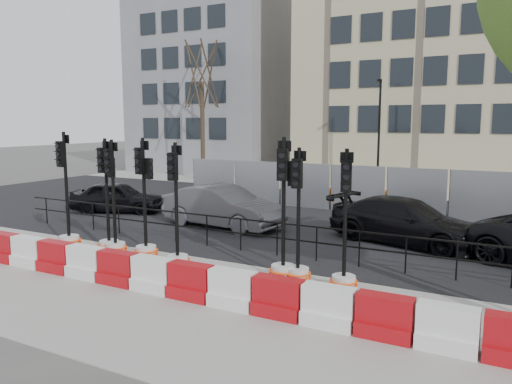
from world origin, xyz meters
The scene contains 22 objects.
ground centered at (0.00, 0.00, 0.00)m, with size 120.00×120.00×0.00m, color #51514C.
sidewalk_near centered at (0.00, -3.00, 0.01)m, with size 40.00×6.00×0.02m, color gray.
road centered at (0.00, 7.00, 0.01)m, with size 40.00×14.00×0.03m, color black.
sidewalk_far centered at (0.00, 16.00, 0.01)m, with size 40.00×4.00×0.02m, color gray.
building_grey centered at (-14.00, 21.99, 7.00)m, with size 11.00×9.06×14.00m.
building_cream centered at (2.00, 21.99, 9.00)m, with size 15.00×10.06×18.00m.
kerb_railing centered at (0.00, 1.20, 0.69)m, with size 18.00×0.04×1.00m.
heras_fencing centered at (-0.49, 9.71, 0.71)m, with size 14.33×1.72×2.00m.
lamp_post_far centered at (0.50, 14.98, 3.22)m, with size 0.12×0.56×6.00m.
tree_bare_far centered at (-11.00, 15.50, 6.65)m, with size 2.00×2.00×9.00m.
barrier_row centered at (0.00, -2.80, 0.37)m, with size 15.70×0.50×0.80m.
traffic_signal_a centered at (-4.67, -1.07, 0.73)m, with size 0.70×0.70×3.54m.
traffic_signal_b centered at (-3.22, -0.89, 0.80)m, with size 0.66×0.66×3.36m.
traffic_signal_c centered at (-2.87, -1.00, 0.69)m, with size 0.66×0.66×3.34m.
traffic_signal_d centered at (-1.84, -0.89, 0.81)m, with size 0.67×0.67×3.40m.
traffic_signal_e centered at (-0.49, -1.24, 0.69)m, with size 0.65×0.65×3.32m.
traffic_signal_f centered at (2.34, -0.81, 0.83)m, with size 0.69×0.69×3.48m.
traffic_signal_g centered at (2.69, -0.77, 0.67)m, with size 0.64×0.64×3.25m.
traffic_signal_h centered at (3.85, -0.84, 0.67)m, with size 0.64×0.64×3.26m.
car_a centered at (-7.75, 4.27, 0.66)m, with size 4.16×2.92×1.32m, color black.
car_b centered at (-2.28, 3.85, 0.76)m, with size 4.80×2.17×1.53m, color #535358.
car_c centered at (4.13, 4.46, 0.72)m, with size 5.29×3.19×1.43m, color black.
Camera 1 is at (7.20, -11.34, 3.86)m, focal length 35.00 mm.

